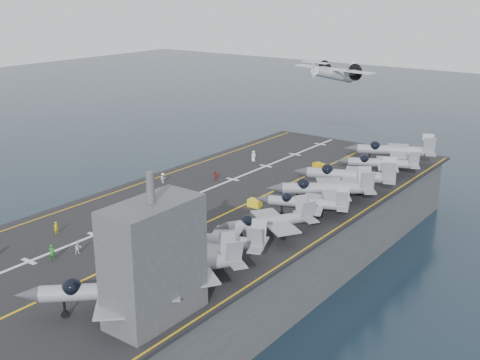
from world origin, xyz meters
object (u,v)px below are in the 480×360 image
Objects in this scene: transport_plane at (333,75)px; fighter_jet_0 at (109,289)px; island_superstructure at (153,247)px; tow_cart_a at (157,242)px.

fighter_jet_0 is at bearing -75.34° from transport_plane.
island_superstructure is 6.03× the size of tow_cart_a.
transport_plane is at bearing 107.48° from island_superstructure.
fighter_jet_0 reaches higher than tow_cart_a.
island_superstructure is 0.79× the size of fighter_jet_0.
transport_plane is (-26.91, 85.43, 4.72)m from island_superstructure.
fighter_jet_0 is 0.82× the size of transport_plane.
island_superstructure is 0.64× the size of transport_plane.
transport_plane is (-15.25, 73.26, 11.57)m from tow_cart_a.
island_superstructure reaches higher than fighter_jet_0.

